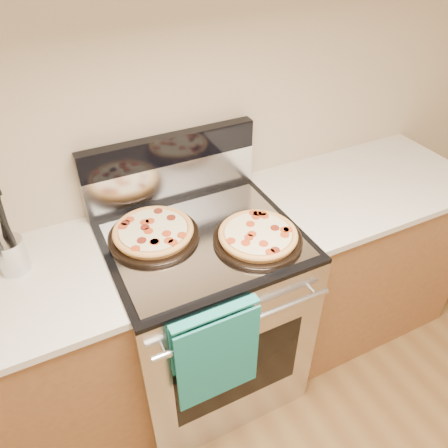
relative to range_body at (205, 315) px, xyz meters
name	(u,v)px	position (x,y,z in m)	size (l,w,h in m)	color
wall_back	(162,101)	(0.00, 0.35, 0.90)	(4.00, 4.00, 0.00)	#C0AA8A
range_body	(205,315)	(0.00, 0.00, 0.00)	(0.76, 0.68, 0.90)	#B7B7BC
oven_window	(239,372)	(0.00, -0.34, 0.00)	(0.56, 0.01, 0.40)	black
cooktop	(202,238)	(0.00, 0.00, 0.46)	(0.76, 0.68, 0.02)	black
backsplash_lower	(172,180)	(0.00, 0.31, 0.56)	(0.76, 0.06, 0.18)	silver
backsplash_upper	(169,149)	(0.00, 0.31, 0.71)	(0.76, 0.06, 0.12)	black
oven_handle	(246,323)	(0.00, -0.38, 0.35)	(0.03, 0.03, 0.70)	silver
dish_towel	(216,353)	(-0.12, -0.38, 0.25)	(0.32, 0.05, 0.42)	#197E70
foil_sheet	(205,240)	(0.00, -0.03, 0.47)	(0.70, 0.55, 0.01)	gray
cabinet_left	(1,387)	(-0.88, 0.03, -0.01)	(1.00, 0.62, 0.88)	brown
cabinet_right	(351,256)	(0.88, 0.03, -0.01)	(1.00, 0.62, 0.88)	brown
countertop_right	(368,185)	(0.88, 0.03, 0.45)	(1.02, 0.64, 0.03)	beige
pepperoni_pizza_back	(153,233)	(-0.17, 0.07, 0.50)	(0.35, 0.35, 0.05)	#BC7C39
pepperoni_pizza_front	(258,236)	(0.18, -0.13, 0.50)	(0.34, 0.34, 0.05)	#BC7C39
utensil_crock	(12,255)	(-0.68, 0.14, 0.53)	(0.11, 0.11, 0.13)	silver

